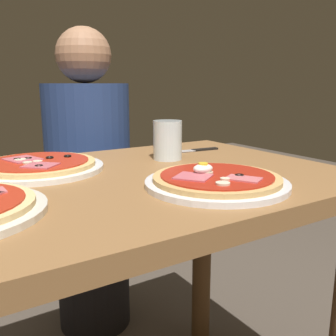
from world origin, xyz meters
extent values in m
cube|color=olive|center=(0.00, 0.00, 0.75)|extent=(1.10, 0.70, 0.04)
cylinder|color=brown|center=(0.49, 0.29, 0.37)|extent=(0.07, 0.07, 0.73)
cylinder|color=white|center=(0.16, -0.17, 0.78)|extent=(0.30, 0.30, 0.01)
cylinder|color=tan|center=(0.16, -0.17, 0.79)|extent=(0.26, 0.26, 0.01)
cylinder|color=#A82314|center=(0.16, -0.17, 0.80)|extent=(0.23, 0.23, 0.00)
torus|color=black|center=(0.14, -0.14, 0.80)|extent=(0.02, 0.02, 0.00)
torus|color=black|center=(0.16, -0.12, 0.80)|extent=(0.02, 0.02, 0.00)
torus|color=black|center=(0.19, -0.21, 0.80)|extent=(0.02, 0.02, 0.00)
cube|color=#D16B70|center=(0.18, -0.23, 0.80)|extent=(0.07, 0.08, 0.00)
cube|color=#C65B66|center=(0.10, -0.17, 0.80)|extent=(0.09, 0.09, 0.00)
cylinder|color=beige|center=(0.15, -0.15, 0.80)|extent=(0.03, 0.03, 0.00)
cylinder|color=beige|center=(0.12, -0.24, 0.80)|extent=(0.03, 0.03, 0.00)
cylinder|color=beige|center=(0.14, -0.22, 0.80)|extent=(0.02, 0.02, 0.00)
ellipsoid|color=white|center=(0.14, -0.15, 0.81)|extent=(0.04, 0.03, 0.02)
cylinder|color=yellow|center=(0.14, -0.15, 0.82)|extent=(0.02, 0.02, 0.00)
cylinder|color=white|center=(-0.12, 0.17, 0.78)|extent=(0.31, 0.31, 0.01)
cylinder|color=#DBB26B|center=(-0.12, 0.17, 0.79)|extent=(0.28, 0.28, 0.01)
cylinder|color=#B72D19|center=(-0.12, 0.17, 0.80)|extent=(0.24, 0.24, 0.00)
torus|color=black|center=(-0.08, 0.18, 0.80)|extent=(0.02, 0.02, 0.00)
torus|color=black|center=(-0.13, 0.10, 0.80)|extent=(0.02, 0.02, 0.00)
torus|color=black|center=(-0.04, 0.18, 0.80)|extent=(0.02, 0.02, 0.00)
torus|color=black|center=(-0.13, 0.20, 0.80)|extent=(0.02, 0.02, 0.00)
torus|color=black|center=(-0.15, 0.20, 0.80)|extent=(0.02, 0.02, 0.00)
cube|color=#C65B66|center=(-0.14, 0.20, 0.80)|extent=(0.09, 0.10, 0.00)
cube|color=#C65B66|center=(-0.12, 0.10, 0.80)|extent=(0.09, 0.09, 0.00)
cylinder|color=beige|center=(-0.12, 0.15, 0.80)|extent=(0.02, 0.02, 0.00)
cylinder|color=beige|center=(-0.15, 0.19, 0.80)|extent=(0.03, 0.03, 0.00)
cylinder|color=beige|center=(-0.14, 0.15, 0.80)|extent=(0.02, 0.02, 0.00)
cylinder|color=silver|center=(0.23, 0.12, 0.83)|extent=(0.08, 0.08, 0.11)
cylinder|color=silver|center=(0.23, 0.12, 0.79)|extent=(0.07, 0.07, 0.04)
cube|color=silver|center=(0.31, 0.19, 0.78)|extent=(0.11, 0.03, 0.00)
cube|color=black|center=(0.41, 0.18, 0.78)|extent=(0.09, 0.03, 0.01)
cylinder|color=black|center=(0.18, 0.61, 0.23)|extent=(0.29, 0.29, 0.46)
cylinder|color=navy|center=(0.18, 0.61, 0.72)|extent=(0.32, 0.32, 0.52)
sphere|color=#9E7051|center=(0.18, 0.61, 1.08)|extent=(0.20, 0.20, 0.20)
camera|label=1|loc=(-0.33, -0.76, 0.98)|focal=40.63mm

